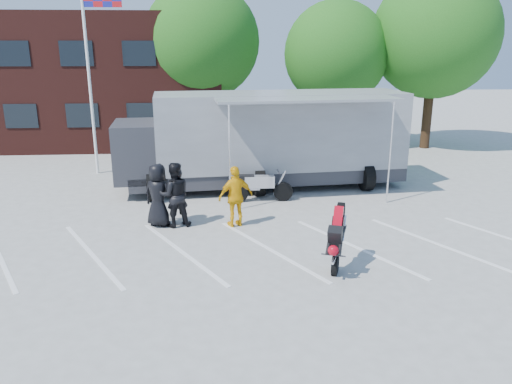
{
  "coord_description": "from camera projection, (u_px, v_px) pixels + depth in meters",
  "views": [
    {
      "loc": [
        -1.07,
        -11.64,
        5.4
      ],
      "look_at": [
        -0.09,
        2.2,
        1.3
      ],
      "focal_mm": 35.0,
      "sensor_mm": 36.0,
      "label": 1
    }
  ],
  "objects": [
    {
      "name": "tree_right",
      "position": [
        435.0,
        35.0,
        25.61
      ],
      "size": [
        6.46,
        6.46,
        9.12
      ],
      "color": "#382314",
      "rests_on": "ground"
    },
    {
      "name": "tree_left",
      "position": [
        202.0,
        42.0,
        26.33
      ],
      "size": [
        6.12,
        6.12,
        8.64
      ],
      "color": "#382314",
      "rests_on": "ground"
    },
    {
      "name": "parked_motorcycle",
      "position": [
        261.0,
        201.0,
        17.92
      ],
      "size": [
        2.35,
        0.81,
        1.22
      ],
      "primitive_type": null,
      "rotation": [
        0.0,
        0.0,
        1.58
      ],
      "color": "silver",
      "rests_on": "ground"
    },
    {
      "name": "spectator_hivis",
      "position": [
        236.0,
        197.0,
        15.22
      ],
      "size": [
        1.21,
        0.84,
        1.9
      ],
      "primitive_type": "imported",
      "rotation": [
        0.0,
        0.0,
        3.52
      ],
      "color": "#FAB60D",
      "rests_on": "ground"
    },
    {
      "name": "transporter_truck",
      "position": [
        267.0,
        187.0,
        19.78
      ],
      "size": [
        12.03,
        6.65,
        3.67
      ],
      "primitive_type": null,
      "rotation": [
        0.0,
        0.0,
        0.1
      ],
      "color": "gray",
      "rests_on": "ground"
    },
    {
      "name": "spectator_leather_b",
      "position": [
        177.0,
        197.0,
        15.33
      ],
      "size": [
        0.78,
        0.66,
        1.83
      ],
      "primitive_type": "imported",
      "rotation": [
        0.0,
        0.0,
        3.53
      ],
      "color": "black",
      "rests_on": "ground"
    },
    {
      "name": "stunt_bike_rider",
      "position": [
        338.0,
        264.0,
        12.78
      ],
      "size": [
        1.23,
        1.72,
        1.83
      ],
      "primitive_type": null,
      "rotation": [
        0.0,
        0.0,
        -0.35
      ],
      "color": "black",
      "rests_on": "ground"
    },
    {
      "name": "spectator_leather_a",
      "position": [
        158.0,
        195.0,
        15.26
      ],
      "size": [
        1.13,
        0.97,
        1.97
      ],
      "primitive_type": "imported",
      "rotation": [
        0.0,
        0.0,
        2.71
      ],
      "color": "black",
      "rests_on": "ground"
    },
    {
      "name": "parking_bay_lines",
      "position": [
        262.0,
        249.0,
        13.69
      ],
      "size": [
        18.09,
        13.33,
        0.01
      ],
      "primitive_type": "cube",
      "rotation": [
        0.0,
        0.0,
        0.52
      ],
      "color": "white",
      "rests_on": "ground"
    },
    {
      "name": "office_building",
      "position": [
        63.0,
        80.0,
        28.29
      ],
      "size": [
        18.0,
        8.0,
        7.0
      ],
      "primitive_type": "cube",
      "color": "#441B16",
      "rests_on": "ground"
    },
    {
      "name": "ground",
      "position": [
        266.0,
        265.0,
        12.74
      ],
      "size": [
        100.0,
        100.0,
        0.0
      ],
      "primitive_type": "plane",
      "color": "#ACACA7",
      "rests_on": "ground"
    },
    {
      "name": "spectator_leather_c",
      "position": [
        174.0,
        195.0,
        15.21
      ],
      "size": [
        1.11,
        0.93,
        2.02
      ],
      "primitive_type": "imported",
      "rotation": [
        0.0,
        0.0,
        3.33
      ],
      "color": "black",
      "rests_on": "ground"
    },
    {
      "name": "tree_mid",
      "position": [
        336.0,
        54.0,
        26.02
      ],
      "size": [
        5.44,
        5.44,
        7.68
      ],
      "color": "#382314",
      "rests_on": "ground"
    },
    {
      "name": "flagpole",
      "position": [
        93.0,
        54.0,
        20.45
      ],
      "size": [
        1.61,
        0.12,
        8.0
      ],
      "color": "white",
      "rests_on": "ground"
    }
  ]
}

